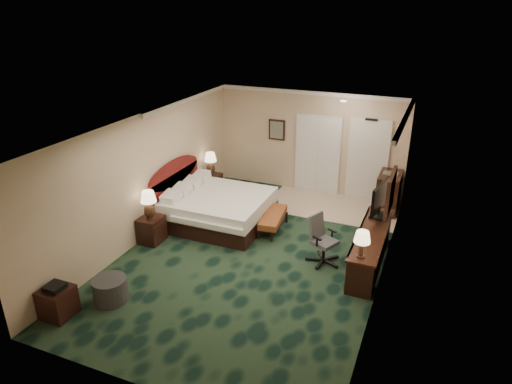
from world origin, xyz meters
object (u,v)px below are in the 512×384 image
at_px(nightstand_far, 211,185).
at_px(side_table, 58,302).
at_px(nightstand_near, 152,230).
at_px(bed_bench, 273,222).
at_px(ottoman, 110,290).
at_px(lamp_near, 149,205).
at_px(bed, 219,209).
at_px(desk_chair, 324,240).
at_px(desk, 370,248).
at_px(lamp_far, 211,164).
at_px(minibar, 388,193).
at_px(tv, 380,200).

height_order(nightstand_far, side_table, nightstand_far).
distance_m(nightstand_near, bed_bench, 2.67).
bearing_deg(nightstand_far, ottoman, -83.57).
height_order(lamp_near, side_table, lamp_near).
height_order(bed, desk_chair, desk_chair).
bearing_deg(bed_bench, bed, 177.57).
xyz_separation_m(lamp_near, ottoman, (0.52, -2.00, -0.67)).
height_order(desk, desk_chair, desk_chair).
relative_size(lamp_far, minibar, 0.62).
distance_m(nightstand_far, bed_bench, 2.56).
xyz_separation_m(ottoman, minibar, (3.91, 5.55, 0.27)).
xyz_separation_m(side_table, tv, (4.45, 4.30, 0.81)).
height_order(bed_bench, side_table, side_table).
bearing_deg(nightstand_far, side_table, -89.76).
bearing_deg(bed, lamp_far, 123.97).
bearing_deg(desk, lamp_near, -168.59).
relative_size(side_table, tv, 0.55).
xyz_separation_m(bed, side_table, (-0.92, -4.06, -0.09)).
bearing_deg(lamp_far, tv, -14.57).
bearing_deg(lamp_near, bed_bench, 34.39).
xyz_separation_m(bed_bench, desk, (2.25, -0.61, 0.15)).
relative_size(ottoman, minibar, 0.61).
bearing_deg(minibar, nightstand_far, -170.18).
relative_size(bed_bench, ottoman, 2.01).
height_order(ottoman, minibar, minibar).
bearing_deg(desk_chair, ottoman, -115.19).
bearing_deg(minibar, bed_bench, -137.45).
bearing_deg(lamp_near, ottoman, -75.50).
height_order(lamp_near, lamp_far, lamp_near).
xyz_separation_m(nightstand_far, desk, (4.47, -1.88, 0.07)).
bearing_deg(minibar, side_table, -125.48).
bearing_deg(nightstand_far, desk, -22.84).
xyz_separation_m(nightstand_far, side_table, (0.02, -5.44, -0.03)).
relative_size(nightstand_near, bed_bench, 0.48).
bearing_deg(minibar, nightstand_near, -141.69).
distance_m(lamp_near, bed_bench, 2.75).
distance_m(bed_bench, ottoman, 3.89).
bearing_deg(side_table, ottoman, 52.09).
height_order(side_table, desk_chair, desk_chair).
distance_m(side_table, minibar, 7.63).
xyz_separation_m(ottoman, tv, (3.93, 3.64, 0.86)).
bearing_deg(bed, bed_bench, 4.91).
height_order(side_table, desk, desk).
height_order(bed, ottoman, bed).
height_order(bed, bed_bench, bed).
distance_m(lamp_far, desk, 4.90).
relative_size(bed_bench, tv, 1.26).
bearing_deg(nightstand_near, minibar, 38.31).
bearing_deg(ottoman, desk_chair, 40.42).
distance_m(nightstand_far, lamp_far, 0.58).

